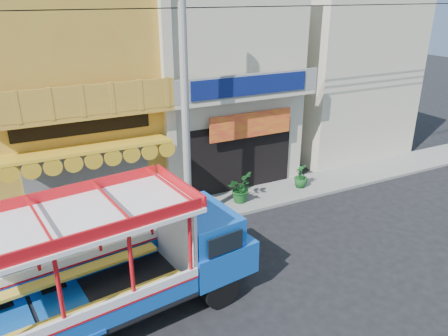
{
  "coord_description": "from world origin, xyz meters",
  "views": [
    {
      "loc": [
        -6.04,
        -9.56,
        7.74
      ],
      "look_at": [
        -0.0,
        2.5,
        2.29
      ],
      "focal_mm": 35.0,
      "sensor_mm": 36.0,
      "label": 1
    }
  ],
  "objects_px": {
    "songthaew_truck": "(132,259)",
    "green_sign": "(57,232)",
    "utility_pole": "(189,84)",
    "potted_plant_c": "(301,176)",
    "potted_plant_a": "(240,188)"
  },
  "relations": [
    {
      "from": "songthaew_truck",
      "to": "green_sign",
      "type": "height_order",
      "value": "songthaew_truck"
    },
    {
      "from": "utility_pole",
      "to": "potted_plant_c",
      "type": "relative_size",
      "value": 27.69
    },
    {
      "from": "utility_pole",
      "to": "green_sign",
      "type": "distance_m",
      "value": 6.4
    },
    {
      "from": "songthaew_truck",
      "to": "green_sign",
      "type": "bearing_deg",
      "value": 107.66
    },
    {
      "from": "green_sign",
      "to": "songthaew_truck",
      "type": "bearing_deg",
      "value": -72.34
    },
    {
      "from": "songthaew_truck",
      "to": "potted_plant_a",
      "type": "xyz_separation_m",
      "value": [
        5.38,
        4.36,
        -0.99
      ]
    },
    {
      "from": "utility_pole",
      "to": "songthaew_truck",
      "type": "distance_m",
      "value": 5.92
    },
    {
      "from": "utility_pole",
      "to": "green_sign",
      "type": "relative_size",
      "value": 29.14
    },
    {
      "from": "potted_plant_a",
      "to": "potted_plant_c",
      "type": "xyz_separation_m",
      "value": [
        2.93,
        0.03,
        -0.05
      ]
    },
    {
      "from": "utility_pole",
      "to": "green_sign",
      "type": "xyz_separation_m",
      "value": [
        -4.51,
        0.6,
        -4.51
      ]
    },
    {
      "from": "potted_plant_c",
      "to": "utility_pole",
      "type": "bearing_deg",
      "value": -43.71
    },
    {
      "from": "songthaew_truck",
      "to": "potted_plant_a",
      "type": "relative_size",
      "value": 6.9
    },
    {
      "from": "potted_plant_c",
      "to": "green_sign",
      "type": "bearing_deg",
      "value": -50.67
    },
    {
      "from": "songthaew_truck",
      "to": "potted_plant_a",
      "type": "bearing_deg",
      "value": 39.01
    },
    {
      "from": "songthaew_truck",
      "to": "potted_plant_c",
      "type": "bearing_deg",
      "value": 27.86
    }
  ]
}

